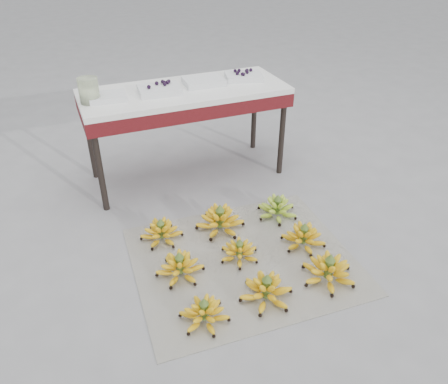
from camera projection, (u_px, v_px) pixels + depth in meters
name	position (u px, v px, depth m)	size (l,w,h in m)	color
ground	(239.00, 255.00, 2.60)	(60.00, 60.00, 0.00)	gray
newspaper_mat	(243.00, 260.00, 2.56)	(1.25, 1.05, 0.01)	silver
bunch_front_left	(204.00, 313.00, 2.15)	(0.33, 0.33, 0.15)	yellow
bunch_front_center	(266.00, 290.00, 2.27)	(0.37, 0.37, 0.17)	yellow
bunch_front_right	(328.00, 271.00, 2.39)	(0.35, 0.35, 0.18)	yellow
bunch_mid_left	(180.00, 267.00, 2.42)	(0.33, 0.33, 0.16)	yellow
bunch_mid_center	(239.00, 252.00, 2.54)	(0.29, 0.29, 0.14)	yellow
bunch_mid_right	(303.00, 237.00, 2.65)	(0.31, 0.31, 0.16)	yellow
bunch_back_left	(161.00, 232.00, 2.69)	(0.33, 0.33, 0.16)	yellow
bunch_back_center	(220.00, 221.00, 2.78)	(0.38, 0.38, 0.19)	yellow
bunch_back_right	(277.00, 208.00, 2.90)	(0.29, 0.29, 0.17)	#82B032
vendor_table	(185.00, 99.00, 3.08)	(1.44, 0.58, 0.69)	black
tray_far_left	(108.00, 97.00, 2.85)	(0.25, 0.19, 0.04)	silver
tray_left	(160.00, 90.00, 2.95)	(0.29, 0.22, 0.07)	silver
tray_right	(204.00, 81.00, 3.10)	(0.29, 0.21, 0.04)	silver
tray_far_right	(244.00, 76.00, 3.20)	(0.30, 0.25, 0.07)	silver
glass_jar	(89.00, 90.00, 2.77)	(0.13, 0.13, 0.16)	beige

